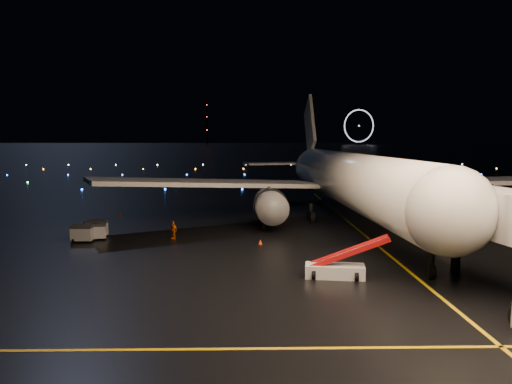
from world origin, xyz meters
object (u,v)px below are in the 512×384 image
at_px(airliner, 344,149).
at_px(baggage_cart_0, 96,229).
at_px(belt_loader, 335,257).
at_px(baggage_cart_1, 83,233).
at_px(baggage_cart_2, 96,231).
at_px(crew_c, 173,230).

xyz_separation_m(airliner, baggage_cart_0, (-26.61, -10.68, -7.60)).
bearing_deg(airliner, baggage_cart_0, -160.77).
relative_size(belt_loader, baggage_cart_1, 3.14).
relative_size(airliner, baggage_cart_0, 30.06).
distance_m(baggage_cart_1, baggage_cart_2, 1.41).
distance_m(baggage_cart_0, baggage_cart_1, 2.17).
bearing_deg(airliner, baggage_cart_1, -157.55).
bearing_deg(baggage_cart_1, baggage_cart_0, 73.75).
bearing_deg(airliner, baggage_cart_2, -158.73).
height_order(airliner, crew_c, airliner).
xyz_separation_m(baggage_cart_0, baggage_cart_1, (-0.64, -2.07, -0.02)).
height_order(crew_c, baggage_cart_0, crew_c).
relative_size(airliner, baggage_cart_1, 30.87).
height_order(belt_loader, baggage_cart_2, belt_loader).
relative_size(belt_loader, baggage_cart_0, 3.06).
distance_m(belt_loader, baggage_cart_2, 24.95).
height_order(baggage_cart_0, baggage_cart_2, baggage_cart_0).
bearing_deg(belt_loader, baggage_cart_2, 155.47).
height_order(belt_loader, baggage_cart_1, belt_loader).
relative_size(belt_loader, crew_c, 3.54).
xyz_separation_m(belt_loader, baggage_cart_2, (-20.87, 13.66, -0.66)).
relative_size(belt_loader, baggage_cart_2, 3.17).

